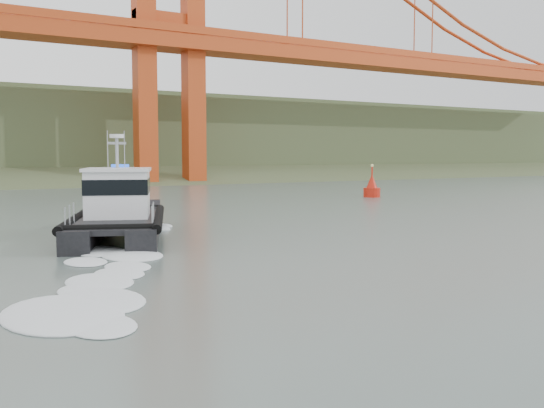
{
  "coord_description": "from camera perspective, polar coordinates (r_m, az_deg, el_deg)",
  "views": [
    {
      "loc": [
        -11.91,
        -15.79,
        4.63
      ],
      "look_at": [
        1.81,
        7.99,
        2.4
      ],
      "focal_mm": 40.0,
      "sensor_mm": 36.0,
      "label": 1
    }
  ],
  "objects": [
    {
      "name": "ground",
      "position": [
        20.31,
        6.94,
        -8.57
      ],
      "size": [
        400.0,
        400.0,
        0.0
      ],
      "primitive_type": "plane",
      "color": "slate",
      "rests_on": "ground"
    },
    {
      "name": "patrol_boat",
      "position": [
        35.03,
        -14.28,
        -0.63
      ],
      "size": [
        8.48,
        13.1,
        5.98
      ],
      "rotation": [
        0.0,
        0.0,
        -0.35
      ],
      "color": "black",
      "rests_on": "ground"
    },
    {
      "name": "nav_buoy",
      "position": [
        67.51,
        9.38,
        1.5
      ],
      "size": [
        1.84,
        1.84,
        3.84
      ],
      "color": "red",
      "rests_on": "ground"
    }
  ]
}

